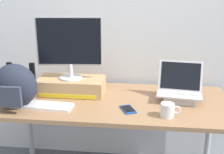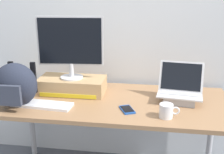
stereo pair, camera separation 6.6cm
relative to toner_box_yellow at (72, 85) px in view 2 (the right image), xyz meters
name	(u,v)px [view 2 (the right image)]	position (x,y,z in m)	size (l,w,h in m)	color
back_wall	(120,17)	(0.34, 0.38, 0.50)	(7.00, 0.10, 2.60)	silver
desk	(112,109)	(0.34, -0.11, -0.13)	(1.74, 0.77, 0.74)	#99704C
toner_box_yellow	(72,85)	(0.00, 0.00, 0.00)	(0.52, 0.26, 0.12)	tan
desktop_monitor	(70,45)	(0.00, 0.00, 0.32)	(0.50, 0.18, 0.48)	silver
open_laptop	(180,94)	(0.83, -0.06, 0.00)	(0.34, 0.27, 0.28)	#ADADB2
external_keyboard	(42,104)	(-0.14, -0.29, -0.05)	(0.44, 0.17, 0.02)	white
messenger_backpack	(15,85)	(-0.32, -0.31, 0.09)	(0.31, 0.28, 0.31)	#232838
coffee_mug	(167,111)	(0.73, -0.35, -0.01)	(0.13, 0.09, 0.09)	silver
cell_phone	(127,110)	(0.47, -0.28, -0.06)	(0.13, 0.16, 0.01)	#19479E
plush_toy	(14,87)	(-0.45, -0.08, -0.01)	(0.10, 0.10, 0.10)	#2393CC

